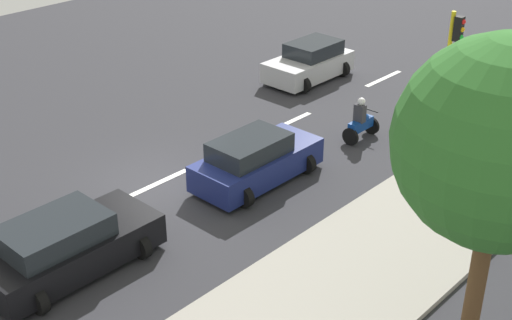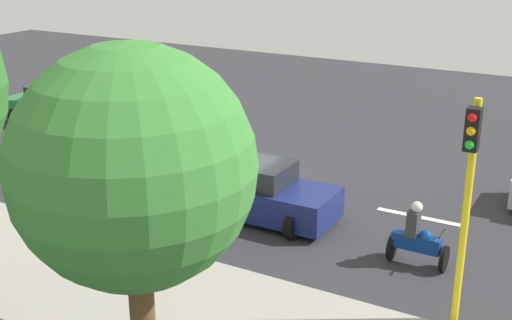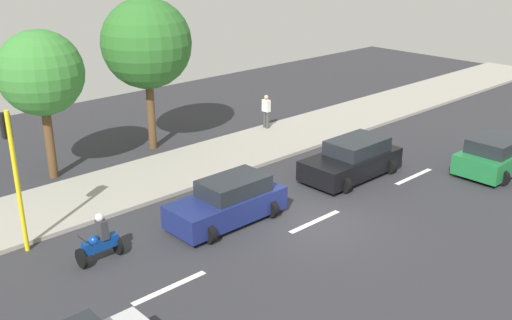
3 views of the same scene
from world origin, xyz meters
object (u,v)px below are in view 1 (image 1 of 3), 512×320
traffic_light_corner (450,61)px  street_tree_center (502,144)px  car_black (67,246)px  car_silver (309,62)px  motorcycle (361,122)px  car_dark_blue (256,160)px

traffic_light_corner → street_tree_center: (5.32, -8.22, 1.86)m
car_black → street_tree_center: street_tree_center is taller
car_silver → motorcycle: 5.87m
car_silver → car_black: 14.65m
street_tree_center → car_dark_blue: bearing=164.0°
car_silver → car_dark_blue: 8.87m
car_black → street_tree_center: (8.39, 3.99, 4.08)m
car_silver → traffic_light_corner: (7.07, -1.89, 2.22)m
car_black → traffic_light_corner: bearing=75.9°
car_silver → street_tree_center: size_ratio=0.56×
motorcycle → street_tree_center: (7.52, -6.83, 4.15)m
car_dark_blue → motorcycle: size_ratio=2.72×
motorcycle → traffic_light_corner: size_ratio=0.34×
car_black → traffic_light_corner: traffic_light_corner is taller
car_black → traffic_light_corner: (3.08, 12.21, 2.22)m
car_dark_blue → motorcycle: 4.54m
car_silver → traffic_light_corner: bearing=-15.0°
car_silver → motorcycle: (4.87, -3.27, -0.07)m
car_dark_blue → motorcycle: (0.59, 4.50, -0.07)m
car_black → traffic_light_corner: size_ratio=0.97×
car_black → car_dark_blue: same height
car_silver → street_tree_center: bearing=-39.2°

